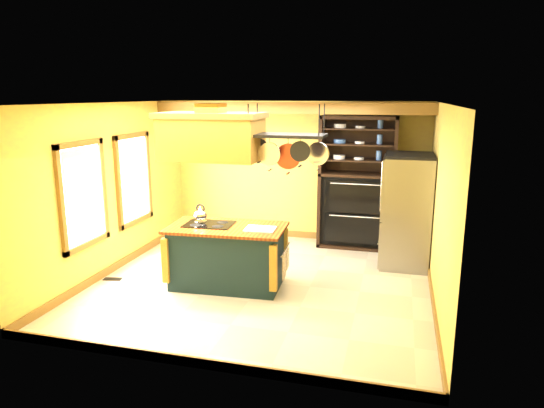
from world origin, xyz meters
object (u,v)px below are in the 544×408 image
at_px(range_hood, 211,135).
at_px(pot_rack, 287,143).
at_px(kitchen_island, 227,255).
at_px(refrigerator, 406,213).
at_px(hutch, 357,198).

height_order(range_hood, pot_rack, same).
bearing_deg(pot_rack, kitchen_island, -179.27).
xyz_separation_m(range_hood, refrigerator, (2.76, 1.63, -1.36)).
xyz_separation_m(refrigerator, hutch, (-0.88, 0.85, 0.04)).
bearing_deg(refrigerator, pot_rack, -135.70).
bearing_deg(range_hood, hutch, 52.87).
bearing_deg(range_hood, pot_rack, 0.63).
xyz_separation_m(range_hood, pot_rack, (1.10, 0.01, -0.09)).
bearing_deg(refrigerator, hutch, 136.06).
height_order(pot_rack, refrigerator, pot_rack).
height_order(pot_rack, hutch, pot_rack).
distance_m(refrigerator, hutch, 1.23).
relative_size(kitchen_island, pot_rack, 1.54).
relative_size(range_hood, hutch, 0.61).
distance_m(pot_rack, hutch, 2.87).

